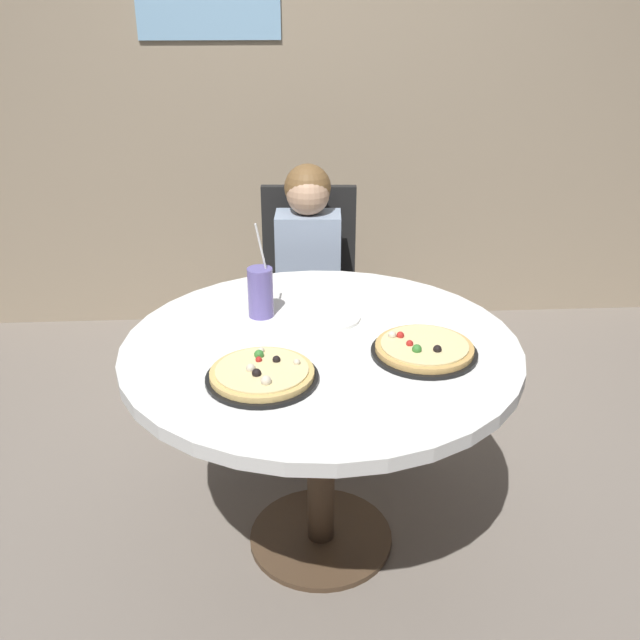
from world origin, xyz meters
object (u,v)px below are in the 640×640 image
object	(u,v)px
soda_cup	(261,292)
plate_small	(332,318)
chair_wooden	(309,287)
diner_child	(308,315)
dining_table	(321,373)
pizza_cheese	(262,374)
pizza_veggie	(424,349)

from	to	relation	value
soda_cup	plate_small	bearing A→B (deg)	-10.57
chair_wooden	soda_cup	world-z (taller)	soda_cup
diner_child	dining_table	bearing A→B (deg)	-89.64
dining_table	chair_wooden	size ratio (longest dim) A/B	1.24
chair_wooden	diner_child	distance (m)	0.19
diner_child	pizza_cheese	distance (m)	1.04
chair_wooden	diner_child	xyz separation A→B (m)	(-0.01, -0.18, -0.05)
diner_child	pizza_veggie	distance (m)	0.96
dining_table	diner_child	world-z (taller)	diner_child
dining_table	plate_small	size ratio (longest dim) A/B	6.53
dining_table	pizza_veggie	world-z (taller)	pizza_veggie
pizza_veggie	soda_cup	bearing A→B (deg)	147.89
diner_child	plate_small	distance (m)	0.67
dining_table	chair_wooden	distance (m)	0.97
dining_table	soda_cup	xyz separation A→B (m)	(-0.18, 0.20, 0.18)
pizza_veggie	plate_small	distance (m)	0.35
pizza_cheese	chair_wooden	bearing A→B (deg)	81.46
dining_table	soda_cup	world-z (taller)	soda_cup
dining_table	plate_small	world-z (taller)	plate_small
pizza_veggie	plate_small	size ratio (longest dim) A/B	1.69
diner_child	soda_cup	size ratio (longest dim) A/B	3.53
pizza_veggie	plate_small	world-z (taller)	pizza_veggie
diner_child	pizza_veggie	xyz separation A→B (m)	(0.29, -0.87, 0.28)
pizza_veggie	diner_child	bearing A→B (deg)	108.65
chair_wooden	pizza_cheese	size ratio (longest dim) A/B	3.13
diner_child	plate_small	xyz separation A→B (m)	(0.05, -0.62, 0.27)
soda_cup	plate_small	size ratio (longest dim) A/B	1.70
pizza_veggie	pizza_cheese	world-z (taller)	pizza_cheese
chair_wooden	pizza_cheese	distance (m)	1.20
diner_child	chair_wooden	bearing A→B (deg)	86.64
chair_wooden	diner_child	size ratio (longest dim) A/B	0.88
dining_table	diner_child	size ratio (longest dim) A/B	1.09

